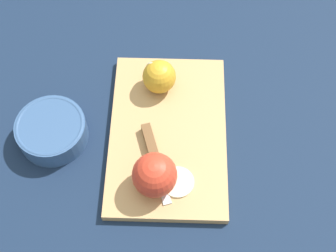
{
  "coord_description": "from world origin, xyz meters",
  "views": [
    {
      "loc": [
        0.41,
        -0.07,
        0.78
      ],
      "look_at": [
        0.0,
        0.0,
        0.04
      ],
      "focal_mm": 50.0,
      "sensor_mm": 36.0,
      "label": 1
    }
  ],
  "objects_px": {
    "apple_half_left": "(159,77)",
    "knife": "(152,148)",
    "bowl": "(52,130)",
    "apple_half_right": "(155,175)"
  },
  "relations": [
    {
      "from": "apple_half_left",
      "to": "knife",
      "type": "distance_m",
      "value": 0.14
    },
    {
      "from": "knife",
      "to": "bowl",
      "type": "distance_m",
      "value": 0.19
    },
    {
      "from": "apple_half_left",
      "to": "bowl",
      "type": "distance_m",
      "value": 0.22
    },
    {
      "from": "apple_half_left",
      "to": "knife",
      "type": "xyz_separation_m",
      "value": [
        0.13,
        -0.04,
        -0.02
      ]
    },
    {
      "from": "apple_half_right",
      "to": "bowl",
      "type": "bearing_deg",
      "value": -155.06
    },
    {
      "from": "knife",
      "to": "apple_half_left",
      "type": "bearing_deg",
      "value": 159.31
    },
    {
      "from": "apple_half_left",
      "to": "apple_half_right",
      "type": "relative_size",
      "value": 0.83
    },
    {
      "from": "apple_half_left",
      "to": "bowl",
      "type": "relative_size",
      "value": 0.5
    },
    {
      "from": "apple_half_left",
      "to": "apple_half_right",
      "type": "xyz_separation_m",
      "value": [
        0.2,
        -0.04,
        0.01
      ]
    },
    {
      "from": "apple_half_left",
      "to": "knife",
      "type": "relative_size",
      "value": 0.41
    }
  ]
}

